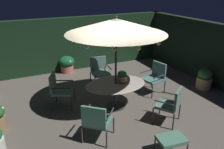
# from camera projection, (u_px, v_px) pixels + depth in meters

# --- Properties ---
(ground_plane) EXTENTS (7.90, 7.32, 0.02)m
(ground_plane) POSITION_uv_depth(u_px,v_px,m) (115.00, 104.00, 6.82)
(ground_plane) COLOR #585049
(hedge_backdrop_rear) EXTENTS (7.90, 0.30, 2.13)m
(hedge_backdrop_rear) POSITION_uv_depth(u_px,v_px,m) (78.00, 43.00, 9.36)
(hedge_backdrop_rear) COLOR black
(hedge_backdrop_rear) RESTS_ON ground_plane
(hedge_backdrop_right) EXTENTS (0.30, 7.32, 2.13)m
(hedge_backdrop_right) POSITION_uv_depth(u_px,v_px,m) (213.00, 54.00, 7.92)
(hedge_backdrop_right) COLOR black
(hedge_backdrop_right) RESTS_ON ground_plane
(patio_dining_table) EXTENTS (1.76, 1.27, 0.74)m
(patio_dining_table) POSITION_uv_depth(u_px,v_px,m) (116.00, 88.00, 6.45)
(patio_dining_table) COLOR #2B2B2E
(patio_dining_table) RESTS_ON ground_plane
(patio_umbrella) EXTENTS (2.64, 2.64, 2.62)m
(patio_umbrella) POSITION_uv_depth(u_px,v_px,m) (116.00, 26.00, 5.80)
(patio_umbrella) COLOR #312E34
(patio_umbrella) RESTS_ON ground_plane
(centerpiece_planter) EXTENTS (0.28, 0.28, 0.38)m
(centerpiece_planter) POSITION_uv_depth(u_px,v_px,m) (122.00, 76.00, 6.38)
(centerpiece_planter) COLOR #8A6C52
(centerpiece_planter) RESTS_ON patio_dining_table
(patio_chair_north) EXTENTS (0.84, 0.84, 0.97)m
(patio_chair_north) POSITION_uv_depth(u_px,v_px,m) (96.00, 120.00, 5.04)
(patio_chair_north) COLOR #2F2B31
(patio_chair_north) RESTS_ON ground_plane
(patio_chair_northeast) EXTENTS (0.80, 0.79, 0.98)m
(patio_chair_northeast) POSITION_uv_depth(u_px,v_px,m) (171.00, 103.00, 5.71)
(patio_chair_northeast) COLOR #2C3234
(patio_chair_northeast) RESTS_ON ground_plane
(patio_chair_east) EXTENTS (0.72, 0.72, 1.00)m
(patio_chair_east) POSITION_uv_depth(u_px,v_px,m) (155.00, 76.00, 7.37)
(patio_chair_east) COLOR #292A2C
(patio_chair_east) RESTS_ON ground_plane
(patio_chair_southeast) EXTENTS (0.68, 0.69, 1.00)m
(patio_chair_southeast) POSITION_uv_depth(u_px,v_px,m) (100.00, 70.00, 7.88)
(patio_chair_southeast) COLOR #2B2F2F
(patio_chair_southeast) RESTS_ON ground_plane
(patio_chair_south) EXTENTS (0.77, 0.76, 1.01)m
(patio_chair_south) POSITION_uv_depth(u_px,v_px,m) (59.00, 88.00, 6.47)
(patio_chair_south) COLOR #2B2B2C
(patio_chair_south) RESTS_ON ground_plane
(ottoman_footrest) EXTENTS (0.63, 0.48, 0.40)m
(ottoman_footrest) POSITION_uv_depth(u_px,v_px,m) (172.00, 140.00, 4.72)
(ottoman_footrest) COLOR #2C2D2E
(ottoman_footrest) RESTS_ON ground_plane
(potted_plant_front_corner) EXTENTS (0.51, 0.51, 0.69)m
(potted_plant_front_corner) POSITION_uv_depth(u_px,v_px,m) (205.00, 79.00, 7.74)
(potted_plant_front_corner) COLOR tan
(potted_plant_front_corner) RESTS_ON ground_plane
(potted_plant_back_center) EXTENTS (0.61, 0.61, 0.66)m
(potted_plant_back_center) POSITION_uv_depth(u_px,v_px,m) (67.00, 64.00, 9.13)
(potted_plant_back_center) COLOR #AC5D4B
(potted_plant_back_center) RESTS_ON ground_plane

